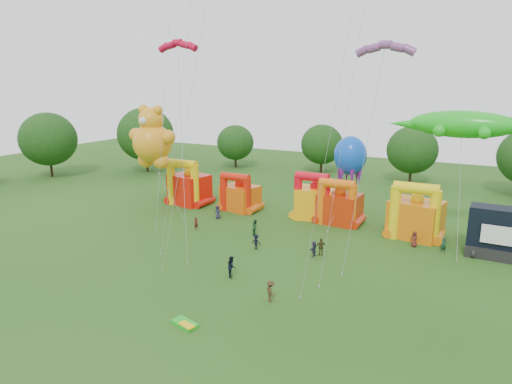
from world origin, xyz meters
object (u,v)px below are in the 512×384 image
at_px(octopus_kite, 348,167).
at_px(teddy_bear_kite, 156,152).
at_px(spectator_4, 321,247).
at_px(spectator_0, 218,212).
at_px(gecko_kite, 461,156).
at_px(bouncy_castle_2, 314,201).
at_px(bouncy_castle_0, 188,187).
at_px(stage_trailer, 512,235).

bearing_deg(octopus_kite, teddy_bear_kite, -157.82).
bearing_deg(spectator_4, octopus_kite, -118.40).
relative_size(octopus_kite, spectator_0, 6.11).
bearing_deg(spectator_4, gecko_kite, -172.31).
relative_size(bouncy_castle_2, spectator_4, 3.37).
height_order(bouncy_castle_0, gecko_kite, gecko_kite).
height_order(bouncy_castle_0, teddy_bear_kite, teddy_bear_kite).
bearing_deg(bouncy_castle_2, spectator_4, -66.67).
distance_m(bouncy_castle_0, spectator_0, 8.58).
distance_m(bouncy_castle_0, spectator_4, 25.13).
distance_m(spectator_0, spectator_4, 16.71).
relative_size(teddy_bear_kite, spectator_0, 8.25).
relative_size(bouncy_castle_0, bouncy_castle_2, 1.06).
height_order(octopus_kite, spectator_0, octopus_kite).
relative_size(octopus_kite, spectator_4, 5.75).
height_order(bouncy_castle_2, stage_trailer, bouncy_castle_2).
distance_m(gecko_kite, spectator_4, 17.38).
distance_m(bouncy_castle_2, octopus_kite, 5.84).
bearing_deg(octopus_kite, stage_trailer, -17.97).
height_order(gecko_kite, spectator_4, gecko_kite).
height_order(stage_trailer, spectator_4, stage_trailer).
xyz_separation_m(spectator_0, spectator_4, (15.65, -5.87, 0.05)).
relative_size(bouncy_castle_2, stage_trailer, 0.78).
height_order(octopus_kite, spectator_4, octopus_kite).
relative_size(stage_trailer, octopus_kite, 0.75).
xyz_separation_m(bouncy_castle_0, bouncy_castle_2, (18.07, 1.48, -0.13)).
bearing_deg(gecko_kite, stage_trailer, -26.26).
relative_size(stage_trailer, teddy_bear_kite, 0.56).
bearing_deg(octopus_kite, spectator_4, -83.81).
height_order(bouncy_castle_2, teddy_bear_kite, teddy_bear_kite).
bearing_deg(gecko_kite, spectator_0, -170.81).
height_order(gecko_kite, octopus_kite, gecko_kite).
bearing_deg(spectator_0, bouncy_castle_2, 26.84).
xyz_separation_m(octopus_kite, spectator_4, (1.46, -13.45, -5.67)).
relative_size(bouncy_castle_0, stage_trailer, 0.83).
xyz_separation_m(teddy_bear_kite, spectator_4, (23.73, -4.37, -7.19)).
relative_size(bouncy_castle_2, gecko_kite, 0.43).
bearing_deg(gecko_kite, bouncy_castle_2, 175.63).
xyz_separation_m(bouncy_castle_0, gecko_kite, (34.25, 0.24, 6.90)).
height_order(stage_trailer, teddy_bear_kite, teddy_bear_kite).
bearing_deg(bouncy_castle_2, octopus_kite, 29.69).
distance_m(stage_trailer, octopus_kite, 19.36).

